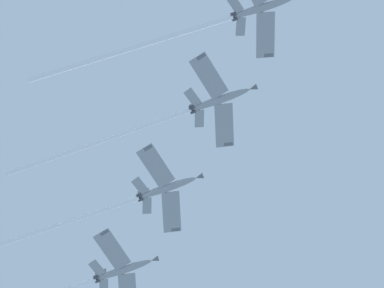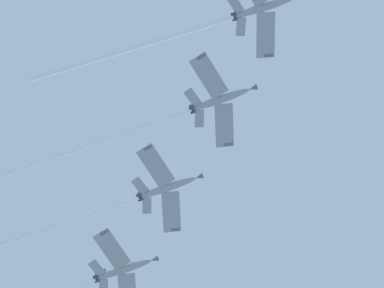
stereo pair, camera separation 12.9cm
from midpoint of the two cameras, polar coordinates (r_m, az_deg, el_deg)
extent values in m
ellipsoid|color=gray|center=(168.75, 4.61, 8.81)|extent=(11.25, 7.41, 3.28)
ellipsoid|color=black|center=(169.69, 5.24, 9.05)|extent=(3.02, 2.32, 1.34)
cube|color=gray|center=(169.97, 4.77, 7.05)|extent=(5.92, 9.64, 0.78)
cube|color=#595E60|center=(171.26, 4.98, 5.75)|extent=(1.92, 1.17, 0.41)
cube|color=gray|center=(168.59, 3.17, 7.61)|extent=(2.51, 3.90, 0.45)
cube|color=gray|center=(167.40, 2.79, 9.06)|extent=(3.88, 3.75, 0.45)
cube|color=#595E60|center=(169.35, 2.95, 8.45)|extent=(2.53, 1.57, 3.15)
cylinder|color=#38383D|center=(167.89, 2.76, 8.10)|extent=(1.37, 1.25, 0.95)
cylinder|color=#38383D|center=(167.66, 2.69, 8.39)|extent=(1.37, 1.25, 0.95)
cylinder|color=white|center=(166.25, -3.98, 6.21)|extent=(35.03, 20.76, 7.47)
ellipsoid|color=gray|center=(169.75, 1.84, 2.90)|extent=(11.10, 7.70, 3.38)
cone|color=#595E60|center=(170.49, 3.96, 3.63)|extent=(2.15, 1.96, 1.45)
ellipsoid|color=black|center=(170.51, 2.46, 3.19)|extent=(3.00, 2.38, 1.36)
cube|color=gray|center=(171.46, 2.08, 1.21)|extent=(6.15, 9.66, 0.81)
cube|color=#595E60|center=(173.10, 2.35, -0.01)|extent=(1.92, 1.21, 0.42)
cube|color=gray|center=(167.85, 1.08, 4.43)|extent=(8.94, 8.85, 0.81)
cube|color=#595E60|center=(166.71, 0.58, 5.69)|extent=(1.75, 1.77, 0.42)
cube|color=gray|center=(170.16, 0.46, 1.67)|extent=(2.60, 3.92, 0.46)
cube|color=gray|center=(168.60, 0.02, 3.05)|extent=(3.91, 3.70, 0.46)
cube|color=#595E60|center=(170.69, 0.23, 2.52)|extent=(2.51, 1.65, 3.17)
cylinder|color=#38383D|center=(169.38, 0.04, 2.12)|extent=(1.37, 1.27, 0.96)
cylinder|color=#38383D|center=(169.07, -0.05, 2.39)|extent=(1.37, 1.27, 0.96)
cylinder|color=white|center=(169.21, -6.07, 0.15)|extent=(31.94, 20.15, 7.14)
ellipsoid|color=gray|center=(174.71, -1.63, -2.85)|extent=(11.15, 7.61, 3.28)
cone|color=#595E60|center=(174.82, 0.45, -2.15)|extent=(2.14, 1.94, 1.44)
ellipsoid|color=black|center=(175.27, -1.01, -2.55)|extent=(3.01, 2.36, 1.34)
cube|color=gray|center=(176.88, -1.38, -4.43)|extent=(6.08, 9.66, 0.78)
cube|color=#595E60|center=(178.82, -1.09, -5.56)|extent=(1.92, 1.20, 0.41)
cube|color=gray|center=(172.51, -2.39, -1.43)|extent=(8.91, 8.89, 0.78)
cube|color=#595E60|center=(171.08, -2.90, -0.24)|extent=(1.76, 1.77, 0.41)
cube|color=gray|center=(175.75, -2.97, -4.01)|extent=(2.57, 3.92, 0.45)
cube|color=gray|center=(173.87, -3.42, -2.72)|extent=(3.90, 3.72, 0.45)
cube|color=#595E60|center=(176.07, -3.18, -3.16)|extent=(2.51, 1.61, 3.15)
cylinder|color=#38383D|center=(174.92, -3.39, -3.59)|extent=(1.37, 1.26, 0.95)
cylinder|color=#38383D|center=(174.55, -3.48, -3.34)|extent=(1.37, 1.26, 0.95)
cylinder|color=white|center=(177.23, -10.86, -5.89)|extent=(40.86, 25.23, 8.65)
ellipsoid|color=gray|center=(182.22, -4.49, -8.13)|extent=(11.22, 7.48, 3.31)
cone|color=#595E60|center=(181.88, -2.46, -7.49)|extent=(2.14, 1.93, 1.45)
ellipsoid|color=black|center=(182.61, -3.87, -7.84)|extent=(3.02, 2.33, 1.35)
cube|color=gray|center=(179.71, -5.23, -6.82)|extent=(8.85, 8.94, 0.79)
cube|color=#595E60|center=(178.01, -5.73, -5.72)|extent=(1.77, 1.76, 0.41)
cube|color=gray|center=(183.74, -5.78, -9.18)|extent=(2.53, 3.90, 0.45)
cube|color=gray|center=(181.56, -6.22, -8.00)|extent=(3.89, 3.74, 0.45)
cube|color=#595E60|center=(183.84, -5.97, -8.36)|extent=(2.53, 1.58, 3.16)
cylinder|color=#38383D|center=(182.84, -6.20, -8.80)|extent=(1.37, 1.26, 0.95)
cylinder|color=#38383D|center=(182.42, -6.28, -8.56)|extent=(1.37, 1.26, 0.95)
camera|label=1|loc=(0.06, 89.98, -0.05)|focal=82.25mm
camera|label=2|loc=(0.06, -90.02, 0.05)|focal=82.25mm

